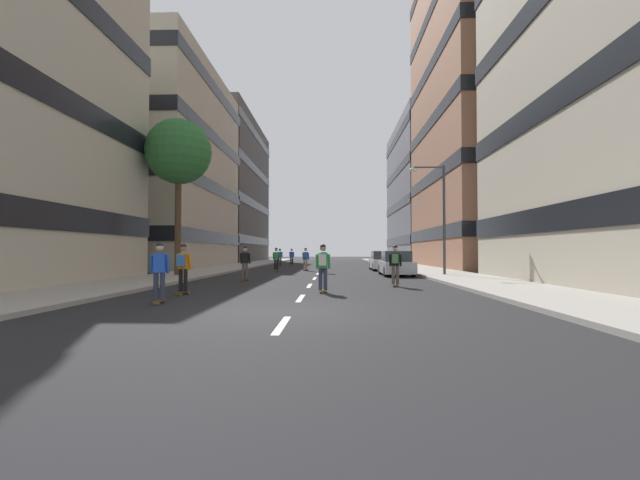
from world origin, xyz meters
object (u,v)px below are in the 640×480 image
skater_4 (323,265)px  skater_8 (292,256)px  skater_7 (395,263)px  street_tree_near (179,153)px  skater_0 (245,261)px  skater_2 (306,258)px  skater_1 (159,269)px  skater_6 (183,265)px  parked_car_near (382,261)px  skater_9 (324,258)px  streetlamp_right (438,207)px  skater_5 (280,256)px  parked_car_mid (396,264)px  skater_3 (276,258)px

skater_4 → skater_8: 31.32m
skater_7 → skater_4: bearing=-136.6°
street_tree_near → skater_0: 8.27m
skater_8 → skater_2: bearing=-79.9°
skater_0 → skater_7: same height
skater_7 → skater_1: bearing=-141.3°
skater_2 → skater_1: bearing=-97.8°
skater_0 → skater_6: same height
parked_car_near → skater_0: 14.76m
skater_6 → skater_8: size_ratio=1.00×
skater_1 → skater_9: 17.63m
skater_4 → skater_9: same height
streetlamp_right → skater_5: streetlamp_right is taller
parked_car_near → parked_car_mid: 7.44m
skater_3 → skater_9: same height
street_tree_near → skater_9: (8.43, 4.60, -6.29)m
skater_1 → parked_car_mid: bearing=58.2°
streetlamp_right → skater_3: streetlamp_right is taller
skater_1 → skater_2: same height
street_tree_near → skater_1: (4.05, -12.48, -6.32)m
skater_2 → skater_3: bearing=-156.3°
parked_car_near → skater_3: skater_3 is taller
skater_0 → skater_2: bearing=78.2°
skater_6 → skater_7: same height
skater_1 → skater_6: bearing=94.8°
parked_car_mid → skater_9: (-4.52, 2.73, 0.32)m
skater_5 → streetlamp_right: bearing=-57.0°
skater_2 → parked_car_near: bearing=7.4°
skater_1 → skater_4: (4.66, 3.30, 0.03)m
parked_car_near → skater_6: 21.30m
skater_1 → parked_car_near: bearing=67.8°
skater_0 → street_tree_near: bearing=148.3°
parked_car_near → skater_4: size_ratio=2.47×
skater_9 → skater_8: bearing=102.7°
parked_car_near → skater_9: (-4.52, -4.72, 0.32)m
skater_1 → skater_7: size_ratio=1.00×
skater_1 → skater_8: 34.35m
skater_5 → skater_4: bearing=-79.7°
parked_car_near → skater_3: 8.38m
skater_3 → skater_8: 14.28m
street_tree_near → skater_9: 11.48m
skater_2 → skater_7: bearing=-72.0°
skater_9 → skater_3: bearing=140.8°
skater_8 → skater_9: same height
skater_4 → skater_7: same height
skater_1 → skater_7: same height
skater_2 → skater_4: same height
skater_5 → skater_7: (8.14, -25.38, 0.03)m
street_tree_near → skater_7: size_ratio=5.13×
parked_car_near → street_tree_near: (-12.95, -9.31, 6.61)m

